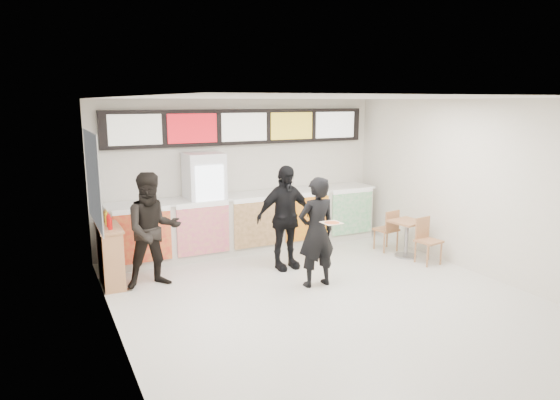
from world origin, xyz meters
TOP-DOWN VIEW (x-y plane):
  - floor at (0.00, 0.00)m, footprint 7.00×7.00m
  - ceiling at (0.00, 0.00)m, footprint 7.00×7.00m
  - wall_back at (0.00, 3.50)m, footprint 6.00×0.00m
  - wall_left at (-3.00, 0.00)m, footprint 0.00×7.00m
  - wall_right at (3.00, 0.00)m, footprint 0.00×7.00m
  - service_counter at (0.00, 3.09)m, footprint 5.56×0.77m
  - menu_board at (0.00, 3.41)m, footprint 5.50×0.14m
  - drinks_fridge at (-0.93, 3.11)m, footprint 0.70×0.67m
  - mirror_panel at (-2.99, 2.45)m, footprint 0.01×2.00m
  - customer_main at (0.16, 0.76)m, footprint 0.66×0.43m
  - customer_left at (-2.19, 1.91)m, footprint 0.91×0.71m
  - customer_mid at (0.09, 1.76)m, footprint 1.11×0.51m
  - pizza_slice at (0.16, 0.31)m, footprint 0.36×0.36m
  - cafe_table at (2.50, 1.32)m, footprint 0.65×1.49m
  - condiment_ledge at (-2.82, 2.26)m, footprint 0.36×0.88m

SIDE VIEW (x-z plane):
  - floor at x=0.00m, z-range 0.00..0.00m
  - cafe_table at x=2.50m, z-range 0.07..0.91m
  - condiment_ledge at x=-2.82m, z-range -0.08..1.09m
  - service_counter at x=0.00m, z-range 0.00..1.14m
  - customer_main at x=0.16m, z-range 0.00..1.79m
  - customer_mid at x=0.09m, z-range 0.00..1.86m
  - customer_left at x=-2.19m, z-range 0.00..1.87m
  - drinks_fridge at x=-0.93m, z-range 0.00..2.00m
  - pizza_slice at x=0.16m, z-range 1.15..1.17m
  - wall_back at x=0.00m, z-range -1.50..4.50m
  - wall_left at x=-3.00m, z-range -2.00..5.00m
  - wall_right at x=3.00m, z-range -2.00..5.00m
  - mirror_panel at x=-2.99m, z-range 1.00..2.50m
  - menu_board at x=0.00m, z-range 2.10..2.80m
  - ceiling at x=0.00m, z-range 3.00..3.00m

